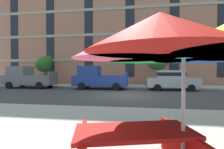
% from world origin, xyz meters
% --- Properties ---
extents(ground_plane, '(120.00, 120.00, 0.00)m').
position_xyz_m(ground_plane, '(0.00, 0.00, 0.00)').
color(ground_plane, '#424244').
extents(sidewalk_far, '(56.00, 3.60, 0.12)m').
position_xyz_m(sidewalk_far, '(0.00, 6.80, 0.06)').
color(sidewalk_far, '#B2ADA3').
rests_on(sidewalk_far, ground).
extents(apartment_building, '(36.96, 12.08, 19.20)m').
position_xyz_m(apartment_building, '(0.00, 14.99, 9.60)').
color(apartment_building, '#A87056').
rests_on(apartment_building, ground).
extents(pickup_gray, '(5.10, 2.12, 2.20)m').
position_xyz_m(pickup_gray, '(-10.08, 3.70, 1.03)').
color(pickup_gray, slate).
rests_on(pickup_gray, ground).
extents(pickup_blue, '(5.10, 2.12, 2.20)m').
position_xyz_m(pickup_blue, '(-2.78, 3.70, 1.03)').
color(pickup_blue, navy).
rests_on(pickup_blue, ground).
extents(sedan_silver, '(4.40, 1.98, 1.78)m').
position_xyz_m(sedan_silver, '(3.89, 3.70, 0.95)').
color(sedan_silver, '#A8AAB2').
rests_on(sedan_silver, ground).
extents(street_tree_left, '(1.91, 1.93, 3.66)m').
position_xyz_m(street_tree_left, '(-10.36, 7.17, 2.55)').
color(street_tree_left, brown).
rests_on(street_tree_left, ground).
extents(street_tree_middle, '(2.35, 2.44, 4.25)m').
position_xyz_m(street_tree_middle, '(3.13, 6.79, 3.03)').
color(street_tree_middle, '#4C3823').
rests_on(street_tree_middle, ground).
extents(patio_umbrella, '(3.41, 3.16, 2.37)m').
position_xyz_m(patio_umbrella, '(1.48, -9.00, 2.08)').
color(patio_umbrella, silver).
rests_on(patio_umbrella, ground).
extents(picnic_table, '(2.13, 1.94, 0.77)m').
position_xyz_m(picnic_table, '(0.75, -9.06, 0.49)').
color(picnic_table, red).
rests_on(picnic_table, ground).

